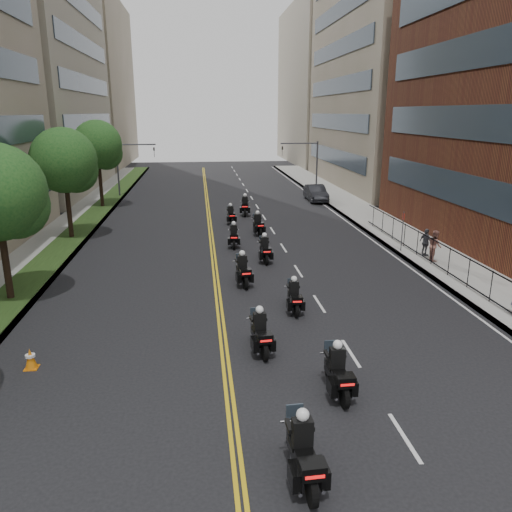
% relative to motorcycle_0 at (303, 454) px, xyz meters
% --- Properties ---
extents(ground, '(160.00, 160.00, 0.00)m').
position_rel_motorcycle_0_xyz_m(ground, '(-0.08, 1.30, -0.74)').
color(ground, black).
rests_on(ground, ground).
extents(sidewalk_right, '(4.00, 90.00, 0.15)m').
position_rel_motorcycle_0_xyz_m(sidewalk_right, '(11.92, 26.30, -0.67)').
color(sidewalk_right, gray).
rests_on(sidewalk_right, ground).
extents(sidewalk_left, '(4.00, 90.00, 0.15)m').
position_rel_motorcycle_0_xyz_m(sidewalk_left, '(-12.08, 26.30, -0.67)').
color(sidewalk_left, gray).
rests_on(sidewalk_left, ground).
extents(grass_strip, '(2.00, 90.00, 0.04)m').
position_rel_motorcycle_0_xyz_m(grass_strip, '(-11.28, 26.30, -0.57)').
color(grass_strip, '#1C3312').
rests_on(grass_strip, sidewalk_left).
extents(building_right_tan, '(15.11, 28.00, 30.00)m').
position_rel_motorcycle_0_xyz_m(building_right_tan, '(21.40, 49.30, 14.26)').
color(building_right_tan, gray).
rests_on(building_right_tan, ground).
extents(building_right_far, '(15.00, 28.00, 26.00)m').
position_rel_motorcycle_0_xyz_m(building_right_far, '(21.42, 79.30, 12.26)').
color(building_right_far, '#9D977E').
rests_on(building_right_far, ground).
extents(building_left_mid, '(16.11, 28.00, 34.00)m').
position_rel_motorcycle_0_xyz_m(building_left_mid, '(-22.06, 49.30, 16.26)').
color(building_left_mid, '#9D977E').
rests_on(building_left_mid, ground).
extents(building_left_far, '(16.00, 28.00, 26.00)m').
position_rel_motorcycle_0_xyz_m(building_left_far, '(-22.08, 79.30, 12.26)').
color(building_left_far, gray).
rests_on(building_left_far, ground).
extents(iron_fence, '(0.05, 28.00, 1.50)m').
position_rel_motorcycle_0_xyz_m(iron_fence, '(10.92, 13.30, 0.16)').
color(iron_fence, black).
rests_on(iron_fence, sidewalk_right).
extents(street_trees, '(4.40, 38.40, 7.98)m').
position_rel_motorcycle_0_xyz_m(street_trees, '(-11.13, 19.90, 4.39)').
color(street_trees, black).
rests_on(street_trees, ground).
extents(traffic_signal_right, '(4.09, 0.20, 5.60)m').
position_rel_motorcycle_0_xyz_m(traffic_signal_right, '(9.46, 43.30, 2.96)').
color(traffic_signal_right, '#3F3F44').
rests_on(traffic_signal_right, ground).
extents(traffic_signal_left, '(4.09, 0.20, 5.60)m').
position_rel_motorcycle_0_xyz_m(traffic_signal_left, '(-9.62, 43.30, 2.96)').
color(traffic_signal_left, '#3F3F44').
rests_on(traffic_signal_left, ground).
extents(motorcycle_0, '(0.60, 2.54, 1.87)m').
position_rel_motorcycle_0_xyz_m(motorcycle_0, '(0.00, 0.00, 0.00)').
color(motorcycle_0, black).
rests_on(motorcycle_0, ground).
extents(motorcycle_1, '(0.56, 2.42, 1.79)m').
position_rel_motorcycle_0_xyz_m(motorcycle_1, '(1.87, 3.67, -0.03)').
color(motorcycle_1, black).
rests_on(motorcycle_1, ground).
extents(motorcycle_2, '(0.64, 2.38, 1.76)m').
position_rel_motorcycle_0_xyz_m(motorcycle_2, '(-0.19, 6.86, -0.05)').
color(motorcycle_2, black).
rests_on(motorcycle_2, ground).
extents(motorcycle_3, '(0.52, 2.20, 1.62)m').
position_rel_motorcycle_0_xyz_m(motorcycle_3, '(1.78, 10.53, -0.10)').
color(motorcycle_3, black).
rests_on(motorcycle_3, ground).
extents(motorcycle_4, '(0.66, 2.43, 1.79)m').
position_rel_motorcycle_0_xyz_m(motorcycle_4, '(-0.18, 14.41, -0.03)').
color(motorcycle_4, black).
rests_on(motorcycle_4, ground).
extents(motorcycle_5, '(0.54, 2.35, 1.73)m').
position_rel_motorcycle_0_xyz_m(motorcycle_5, '(1.49, 18.38, -0.06)').
color(motorcycle_5, black).
rests_on(motorcycle_5, ground).
extents(motorcycle_6, '(0.57, 2.31, 1.71)m').
position_rel_motorcycle_0_xyz_m(motorcycle_6, '(-0.10, 21.97, -0.07)').
color(motorcycle_6, black).
rests_on(motorcycle_6, ground).
extents(motorcycle_7, '(0.64, 2.37, 1.75)m').
position_rel_motorcycle_0_xyz_m(motorcycle_7, '(1.89, 25.19, -0.05)').
color(motorcycle_7, black).
rests_on(motorcycle_7, ground).
extents(motorcycle_8, '(0.56, 2.22, 1.64)m').
position_rel_motorcycle_0_xyz_m(motorcycle_8, '(0.16, 29.10, -0.09)').
color(motorcycle_8, black).
rests_on(motorcycle_8, ground).
extents(motorcycle_9, '(0.72, 2.55, 1.88)m').
position_rel_motorcycle_0_xyz_m(motorcycle_9, '(1.61, 32.35, 0.00)').
color(motorcycle_9, black).
rests_on(motorcycle_9, ground).
extents(parked_sedan, '(1.74, 4.85, 1.59)m').
position_rel_motorcycle_0_xyz_m(parked_sedan, '(9.32, 38.74, 0.06)').
color(parked_sedan, black).
rests_on(parked_sedan, ground).
extents(pedestrian_b, '(0.78, 0.95, 1.81)m').
position_rel_motorcycle_0_xyz_m(pedestrian_b, '(11.40, 17.01, 0.32)').
color(pedestrian_b, '#8D584C').
rests_on(pedestrian_b, sidewalk_right).
extents(pedestrian_c, '(0.70, 1.06, 1.68)m').
position_rel_motorcycle_0_xyz_m(pedestrian_c, '(11.30, 17.98, 0.25)').
color(pedestrian_c, '#3B3C43').
rests_on(pedestrian_c, sidewalk_right).
extents(traffic_cone, '(0.45, 0.45, 0.75)m').
position_rel_motorcycle_0_xyz_m(traffic_cone, '(-8.29, 6.48, -0.37)').
color(traffic_cone, orange).
rests_on(traffic_cone, ground).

